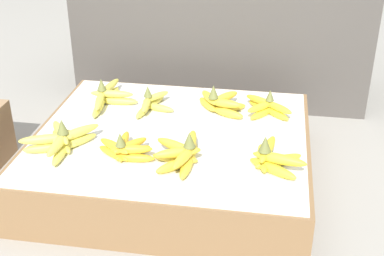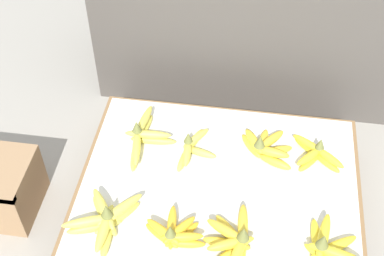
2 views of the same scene
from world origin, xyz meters
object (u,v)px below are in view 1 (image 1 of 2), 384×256
Objects in this scene: banana_bunch_middle_right at (266,107)px; banana_bunch_front_midright at (182,154)px; banana_bunch_front_left at (61,141)px; banana_bunch_middle_midleft at (152,103)px; banana_bunch_middle_left at (107,97)px; banana_bunch_middle_midright at (220,103)px; banana_bunch_front_midleft at (125,149)px; banana_bunch_front_right at (272,158)px.

banana_bunch_front_midright is at bearing -122.46° from banana_bunch_middle_right.
banana_bunch_front_left reaches higher than banana_bunch_middle_midleft.
banana_bunch_middle_midleft is at bearing -6.56° from banana_bunch_middle_left.
banana_bunch_middle_midright reaches higher than banana_bunch_middle_left.
banana_bunch_front_left is 0.74m from banana_bunch_middle_right.
banana_bunch_front_midleft is at bearing -138.24° from banana_bunch_middle_right.
banana_bunch_middle_midright is (0.47, 0.37, -0.00)m from banana_bunch_front_left.
banana_bunch_front_midleft is 0.46m from banana_bunch_middle_midright.
banana_bunch_front_left is 1.18× the size of banana_bunch_front_midleft.
banana_bunch_middle_midright is (0.25, 0.38, 0.00)m from banana_bunch_front_midleft.
banana_bunch_middle_right is (0.17, -0.00, -0.00)m from banana_bunch_middle_midright.
banana_bunch_middle_midright is at bearing 1.72° from banana_bunch_middle_left.
banana_bunch_front_right is at bearing -29.52° from banana_bunch_middle_left.
banana_bunch_front_midleft is 0.18m from banana_bunch_front_midright.
banana_bunch_middle_midleft and banana_bunch_middle_right have the same top height.
banana_bunch_middle_midleft is (0.22, 0.33, -0.01)m from banana_bunch_front_left.
banana_bunch_front_right is at bearing 3.54° from banana_bunch_front_midright.
banana_bunch_middle_midleft is 1.09× the size of banana_bunch_middle_midright.
banana_bunch_front_midleft is 0.94× the size of banana_bunch_middle_midleft.
banana_bunch_front_right is 1.04× the size of banana_bunch_middle_midright.
banana_bunch_middle_midleft is at bearing 143.40° from banana_bunch_front_right.
banana_bunch_middle_midright is at bearing 38.04° from banana_bunch_front_left.
banana_bunch_front_midleft is 0.35m from banana_bunch_middle_midleft.
banana_bunch_front_midright is at bearing -2.41° from banana_bunch_front_left.
banana_bunch_middle_left is (-0.17, 0.37, 0.00)m from banana_bunch_front_midleft.
banana_bunch_middle_left is 0.18m from banana_bunch_middle_midleft.
banana_bunch_front_right is 0.36m from banana_bunch_middle_right.
banana_bunch_front_left is 0.22m from banana_bunch_front_midleft.
banana_bunch_middle_left reaches higher than banana_bunch_front_midleft.
banana_bunch_front_midleft is 0.99× the size of banana_bunch_front_right.
banana_bunch_front_left is 0.40m from banana_bunch_front_midright.
banana_bunch_middle_midright reaches higher than banana_bunch_middle_midleft.
banana_bunch_front_right is 0.42m from banana_bunch_middle_midright.
banana_bunch_middle_midleft is 0.25m from banana_bunch_middle_midright.
banana_bunch_front_right reaches higher than banana_bunch_front_midleft.
banana_bunch_middle_right is at bearing 94.55° from banana_bunch_front_right.
banana_bunch_front_midright is 0.27m from banana_bunch_front_right.
banana_bunch_front_right is at bearing -85.45° from banana_bunch_middle_right.
banana_bunch_front_midright is at bearing -100.61° from banana_bunch_middle_midright.
banana_bunch_front_left is at bearing -150.36° from banana_bunch_middle_right.
banana_bunch_front_midright is 1.19× the size of banana_bunch_front_right.
banana_bunch_front_left reaches higher than banana_bunch_middle_right.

